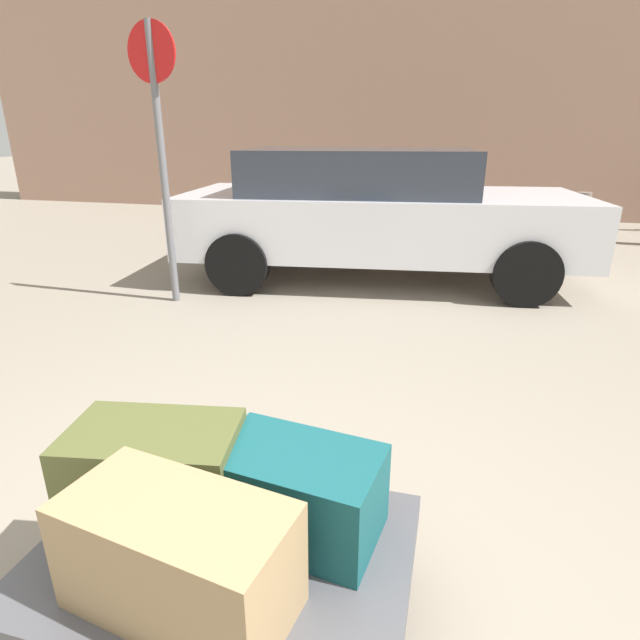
{
  "coord_description": "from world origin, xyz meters",
  "views": [
    {
      "loc": [
        0.62,
        -1.15,
        1.58
      ],
      "look_at": [
        0.0,
        1.2,
        0.69
      ],
      "focal_mm": 28.71,
      "sensor_mm": 36.0,
      "label": 1
    }
  ],
  "objects_px": {
    "duffel_bag_tan_front_left": "(179,556)",
    "no_parking_sign": "(160,139)",
    "bollard_kerb_near": "(581,217)",
    "parked_car": "(375,211)",
    "luggage_cart": "(225,566)",
    "duffel_bag_teal_rear_right": "(298,492)",
    "duffel_bag_olive_front_right": "(156,472)"
  },
  "relations": [
    {
      "from": "duffel_bag_tan_front_left",
      "to": "no_parking_sign",
      "type": "bearing_deg",
      "value": 129.72
    },
    {
      "from": "duffel_bag_olive_front_right",
      "to": "bollard_kerb_near",
      "type": "bearing_deg",
      "value": 59.92
    },
    {
      "from": "parked_car",
      "to": "no_parking_sign",
      "type": "height_order",
      "value": "no_parking_sign"
    },
    {
      "from": "no_parking_sign",
      "to": "duffel_bag_tan_front_left",
      "type": "bearing_deg",
      "value": -59.61
    },
    {
      "from": "no_parking_sign",
      "to": "duffel_bag_olive_front_right",
      "type": "bearing_deg",
      "value": -60.68
    },
    {
      "from": "duffel_bag_tan_front_left",
      "to": "parked_car",
      "type": "height_order",
      "value": "parked_car"
    },
    {
      "from": "luggage_cart",
      "to": "duffel_bag_teal_rear_right",
      "type": "bearing_deg",
      "value": 36.5
    },
    {
      "from": "duffel_bag_olive_front_right",
      "to": "bollard_kerb_near",
      "type": "xyz_separation_m",
      "value": [
        2.73,
        7.35,
        -0.14
      ]
    },
    {
      "from": "duffel_bag_tan_front_left",
      "to": "bollard_kerb_near",
      "type": "relative_size",
      "value": 0.84
    },
    {
      "from": "bollard_kerb_near",
      "to": "no_parking_sign",
      "type": "height_order",
      "value": "no_parking_sign"
    },
    {
      "from": "luggage_cart",
      "to": "no_parking_sign",
      "type": "distance_m",
      "value": 3.99
    },
    {
      "from": "luggage_cart",
      "to": "no_parking_sign",
      "type": "relative_size",
      "value": 0.47
    },
    {
      "from": "duffel_bag_tan_front_left",
      "to": "duffel_bag_olive_front_right",
      "type": "bearing_deg",
      "value": 139.24
    },
    {
      "from": "duffel_bag_teal_rear_right",
      "to": "luggage_cart",
      "type": "bearing_deg",
      "value": -135.64
    },
    {
      "from": "duffel_bag_tan_front_left",
      "to": "bollard_kerb_near",
      "type": "distance_m",
      "value": 8.05
    },
    {
      "from": "duffel_bag_teal_rear_right",
      "to": "parked_car",
      "type": "distance_m",
      "value": 4.48
    },
    {
      "from": "duffel_bag_tan_front_left",
      "to": "parked_car",
      "type": "distance_m",
      "value": 4.82
    },
    {
      "from": "luggage_cart",
      "to": "duffel_bag_tan_front_left",
      "type": "distance_m",
      "value": 0.32
    },
    {
      "from": "duffel_bag_tan_front_left",
      "to": "no_parking_sign",
      "type": "relative_size",
      "value": 0.25
    },
    {
      "from": "bollard_kerb_near",
      "to": "luggage_cart",
      "type": "bearing_deg",
      "value": -108.25
    },
    {
      "from": "duffel_bag_tan_front_left",
      "to": "parked_car",
      "type": "bearing_deg",
      "value": 102.19
    },
    {
      "from": "parked_car",
      "to": "duffel_bag_olive_front_right",
      "type": "bearing_deg",
      "value": -90.23
    },
    {
      "from": "duffel_bag_teal_rear_right",
      "to": "no_parking_sign",
      "type": "relative_size",
      "value": 0.21
    },
    {
      "from": "parked_car",
      "to": "bollard_kerb_near",
      "type": "height_order",
      "value": "parked_car"
    },
    {
      "from": "duffel_bag_olive_front_right",
      "to": "parked_car",
      "type": "relative_size",
      "value": 0.12
    },
    {
      "from": "luggage_cart",
      "to": "duffel_bag_teal_rear_right",
      "type": "xyz_separation_m",
      "value": [
        0.2,
        0.15,
        0.22
      ]
    },
    {
      "from": "duffel_bag_olive_front_right",
      "to": "bollard_kerb_near",
      "type": "distance_m",
      "value": 7.84
    },
    {
      "from": "luggage_cart",
      "to": "duffel_bag_tan_front_left",
      "type": "bearing_deg",
      "value": -96.18
    },
    {
      "from": "luggage_cart",
      "to": "duffel_bag_olive_front_right",
      "type": "distance_m",
      "value": 0.38
    },
    {
      "from": "duffel_bag_teal_rear_right",
      "to": "parked_car",
      "type": "xyz_separation_m",
      "value": [
        -0.46,
        4.45,
        0.27
      ]
    },
    {
      "from": "duffel_bag_olive_front_right",
      "to": "bollard_kerb_near",
      "type": "height_order",
      "value": "bollard_kerb_near"
    },
    {
      "from": "duffel_bag_tan_front_left",
      "to": "bollard_kerb_near",
      "type": "xyz_separation_m",
      "value": [
        2.48,
        7.65,
        -0.14
      ]
    }
  ]
}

